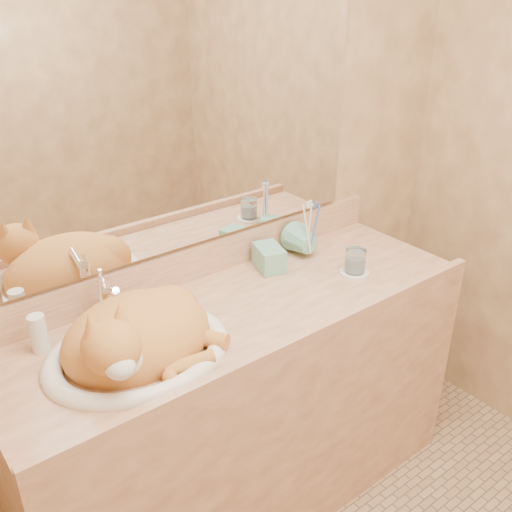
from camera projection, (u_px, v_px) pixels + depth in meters
wall_back at (192, 167)px, 1.85m from camera, size 2.40×0.02×2.50m
vanity_counter at (245, 409)px, 2.03m from camera, size 1.60×0.55×0.85m
mirror at (192, 125)px, 1.78m from camera, size 1.30×0.02×0.80m
sink_basin at (136, 330)px, 1.57m from camera, size 0.53×0.44×0.16m
faucet at (105, 299)px, 1.72m from camera, size 0.08×0.13×0.17m
cat at (136, 334)px, 1.57m from camera, size 0.44×0.36×0.24m
soap_dispenser at (276, 252)px, 1.98m from camera, size 0.11×0.11×0.19m
toothbrush_cup at (310, 247)px, 2.11m from camera, size 0.13×0.13×0.11m
toothbrushes at (311, 226)px, 2.07m from camera, size 0.04×0.04×0.24m
saucer at (354, 273)px, 2.03m from camera, size 0.11×0.11×0.01m
water_glass at (355, 261)px, 2.01m from camera, size 0.07×0.07×0.09m
lotion_bottle at (39, 334)px, 1.60m from camera, size 0.05×0.05×0.12m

